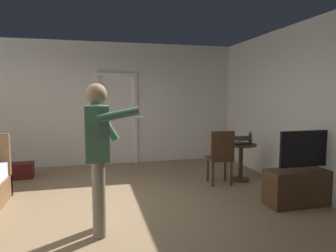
{
  "coord_description": "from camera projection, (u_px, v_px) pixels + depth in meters",
  "views": [
    {
      "loc": [
        -0.2,
        -3.95,
        1.63
      ],
      "look_at": [
        0.81,
        0.12,
        1.19
      ],
      "focal_mm": 31.94,
      "sensor_mm": 36.0,
      "label": 1
    }
  ],
  "objects": [
    {
      "name": "person_blue_shirt",
      "position": [
        99.0,
        148.0,
        3.45
      ],
      "size": [
        0.64,
        0.55,
        1.76
      ],
      "color": "gray",
      "rests_on": "ground_plane"
    },
    {
      "name": "bottle_on_table",
      "position": [
        250.0,
        139.0,
        5.6
      ],
      "size": [
        0.06,
        0.06,
        0.24
      ],
      "color": "#3E4621",
      "rests_on": "side_table"
    },
    {
      "name": "doorway_frame",
      "position": [
        117.0,
        112.0,
        6.97
      ],
      "size": [
        0.93,
        0.08,
        2.13
      ],
      "color": "white",
      "rests_on": "ground_plane"
    },
    {
      "name": "wall_right",
      "position": [
        318.0,
        109.0,
        4.65
      ],
      "size": [
        0.12,
        6.46,
        2.82
      ],
      "primitive_type": "cube",
      "color": "silver",
      "rests_on": "ground_plane"
    },
    {
      "name": "wall_back",
      "position": [
        102.0,
        104.0,
        6.95
      ],
      "size": [
        6.51,
        0.12,
        2.82
      ],
      "primitive_type": "cube",
      "color": "silver",
      "rests_on": "ground_plane"
    },
    {
      "name": "laptop",
      "position": [
        241.0,
        141.0,
        5.6
      ],
      "size": [
        0.34,
        0.35,
        0.15
      ],
      "color": "black",
      "rests_on": "side_table"
    },
    {
      "name": "wooden_chair",
      "position": [
        221.0,
        155.0,
        5.36
      ],
      "size": [
        0.46,
        0.46,
        0.99
      ],
      "color": "#4C331E",
      "rests_on": "ground_plane"
    },
    {
      "name": "ground_plane",
      "position": [
        112.0,
        216.0,
        4.03
      ],
      "size": [
        6.9,
        6.9,
        0.0
      ],
      "primitive_type": "plane",
      "color": "#997A56"
    },
    {
      "name": "side_table",
      "position": [
        241.0,
        156.0,
        5.68
      ],
      "size": [
        0.57,
        0.57,
        0.7
      ],
      "color": "#4C331E",
      "rests_on": "ground_plane"
    },
    {
      "name": "tv_flatscreen",
      "position": [
        306.0,
        183.0,
        4.44
      ],
      "size": [
        1.21,
        0.4,
        1.11
      ],
      "color": "#4C331E",
      "rests_on": "ground_plane"
    },
    {
      "name": "suitcase_dark",
      "position": [
        19.0,
        171.0,
        5.8
      ],
      "size": [
        0.53,
        0.31,
        0.31
      ],
      "primitive_type": "cube",
      "rotation": [
        0.0,
        0.0,
        0.04
      ],
      "color": "#4C1919",
      "rests_on": "ground_plane"
    }
  ]
}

